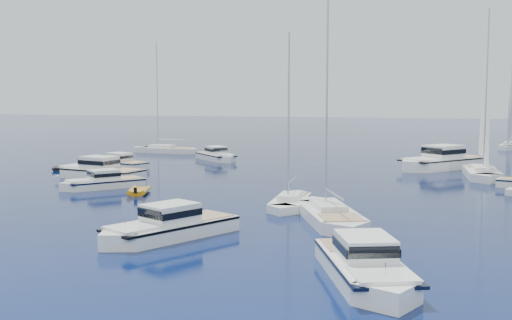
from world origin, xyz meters
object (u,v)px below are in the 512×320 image
(motor_cruiser_right, at_px, (366,281))
(tender_yellow, at_px, (139,194))
(motor_cruiser_near, at_px, (168,238))
(sailboat_fore, at_px, (290,206))

(motor_cruiser_right, xyz_separation_m, tender_yellow, (-20.38, 20.29, 0.00))
(motor_cruiser_near, distance_m, motor_cruiser_right, 12.94)
(sailboat_fore, height_order, tender_yellow, sailboat_fore)
(motor_cruiser_right, bearing_deg, tender_yellow, -64.61)
(motor_cruiser_near, distance_m, sailboat_fore, 12.90)
(tender_yellow, bearing_deg, motor_cruiser_near, -74.99)
(motor_cruiser_near, bearing_deg, sailboat_fore, -82.07)
(motor_cruiser_right, distance_m, tender_yellow, 28.76)
(sailboat_fore, bearing_deg, tender_yellow, -13.38)
(motor_cruiser_right, height_order, sailboat_fore, sailboat_fore)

